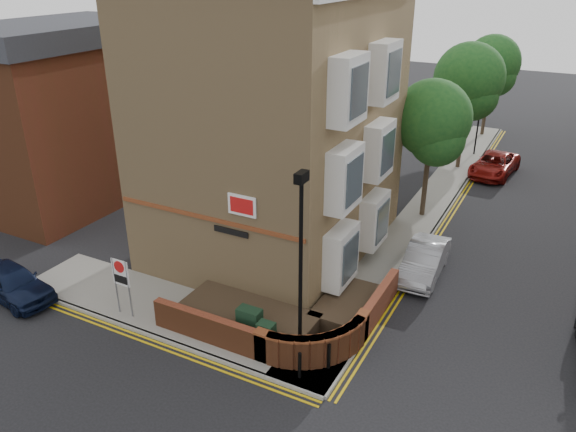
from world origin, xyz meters
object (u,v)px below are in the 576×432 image
at_px(lamppost, 301,270).
at_px(zone_sign, 121,277).
at_px(utility_cabinet_large, 250,325).
at_px(navy_hatchback, 11,282).
at_px(silver_car_near, 424,260).

xyz_separation_m(lamppost, zone_sign, (-6.60, -0.70, -1.70)).
bearing_deg(zone_sign, utility_cabinet_large, 9.69).
bearing_deg(lamppost, zone_sign, -173.93).
distance_m(utility_cabinet_large, navy_hatchback, 9.52).
bearing_deg(utility_cabinet_large, zone_sign, -170.31).
relative_size(utility_cabinet_large, zone_sign, 0.55).
distance_m(zone_sign, navy_hatchback, 4.86).
relative_size(lamppost, zone_sign, 2.86).
relative_size(utility_cabinet_large, navy_hatchback, 0.31).
distance_m(lamppost, navy_hatchback, 11.69).
distance_m(utility_cabinet_large, zone_sign, 4.86).
bearing_deg(utility_cabinet_large, lamppost, -3.01).
height_order(utility_cabinet_large, zone_sign, zone_sign).
relative_size(zone_sign, navy_hatchback, 0.56).
bearing_deg(silver_car_near, zone_sign, -139.76).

